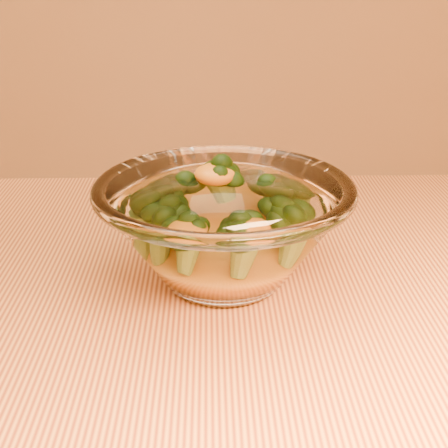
# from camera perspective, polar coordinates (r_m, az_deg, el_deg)

# --- Properties ---
(table) EXTENTS (1.20, 0.80, 0.75)m
(table) POSITION_cam_1_polar(r_m,az_deg,el_deg) (0.58, 6.56, -18.87)
(table) COLOR gold
(table) RESTS_ON ground
(glass_bowl) EXTENTS (0.24, 0.24, 0.10)m
(glass_bowl) POSITION_cam_1_polar(r_m,az_deg,el_deg) (0.57, 0.00, -0.47)
(glass_bowl) COLOR white
(glass_bowl) RESTS_ON table
(cheese_sauce) EXTENTS (0.12, 0.12, 0.03)m
(cheese_sauce) POSITION_cam_1_polar(r_m,az_deg,el_deg) (0.58, 0.00, -2.45)
(cheese_sauce) COLOR orange
(cheese_sauce) RESTS_ON glass_bowl
(broccoli_heap) EXTENTS (0.16, 0.15, 0.08)m
(broccoli_heap) POSITION_cam_1_polar(r_m,az_deg,el_deg) (0.57, -0.16, 1.24)
(broccoli_heap) COLOR black
(broccoli_heap) RESTS_ON cheese_sauce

